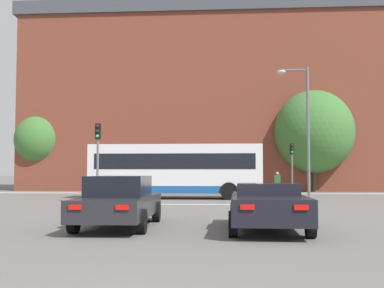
{
  "coord_description": "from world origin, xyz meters",
  "views": [
    {
      "loc": [
        1.07,
        -4.36,
        1.57
      ],
      "look_at": [
        -0.99,
        25.64,
        3.34
      ],
      "focal_mm": 45.0,
      "sensor_mm": 36.0,
      "label": 1
    }
  ],
  "objects": [
    {
      "name": "bus_crossing_lead",
      "position": [
        -1.86,
        24.34,
        1.72
      ],
      "size": [
        10.15,
        2.72,
        3.2
      ],
      "rotation": [
        0.0,
        0.0,
        -1.57
      ],
      "color": "silver",
      "rests_on": "ground_plane"
    },
    {
      "name": "far_pavement",
      "position": [
        0.0,
        31.8,
        0.01
      ],
      "size": [
        69.63,
        2.5,
        0.01
      ],
      "primitive_type": "cube",
      "color": "gray",
      "rests_on": "ground_plane"
    },
    {
      "name": "car_roadster_right",
      "position": [
        2.22,
        8.85,
        0.67
      ],
      "size": [
        2.16,
        4.75,
        1.27
      ],
      "rotation": [
        0.0,
        0.0,
        -0.03
      ],
      "color": "black",
      "rests_on": "ground_plane"
    },
    {
      "name": "brick_civic_building",
      "position": [
        2.64,
        40.61,
        8.43
      ],
      "size": [
        39.06,
        11.22,
        23.39
      ],
      "color": "brown",
      "rests_on": "ground_plane"
    },
    {
      "name": "stop_line_strip",
      "position": [
        0.0,
        19.19,
        0.0
      ],
      "size": [
        8.67,
        0.3,
        0.01
      ],
      "primitive_type": "cube",
      "color": "silver",
      "rests_on": "ground_plane"
    },
    {
      "name": "pedestrian_walking_west",
      "position": [
        -8.39,
        31.53,
        0.94
      ],
      "size": [
        0.41,
        0.45,
        1.62
      ],
      "rotation": [
        0.0,
        0.0,
        5.32
      ],
      "color": "#333851",
      "rests_on": "ground_plane"
    },
    {
      "name": "traffic_light_far_right",
      "position": [
        5.99,
        31.45,
        2.52
      ],
      "size": [
        0.26,
        0.31,
        3.71
      ],
      "color": "slate",
      "rests_on": "ground_plane"
    },
    {
      "name": "tree_by_building",
      "position": [
        8.0,
        35.75,
        4.68
      ],
      "size": [
        4.55,
        4.55,
        7.08
      ],
      "color": "#4C3823",
      "rests_on": "ground_plane"
    },
    {
      "name": "car_saloon_left",
      "position": [
        -1.96,
        9.35,
        0.74
      ],
      "size": [
        2.05,
        4.97,
        1.46
      ],
      "rotation": [
        0.0,
        0.0,
        0.02
      ],
      "color": "#232328",
      "rests_on": "ground_plane"
    },
    {
      "name": "traffic_light_near_left",
      "position": [
        -5.39,
        19.65,
        2.74
      ],
      "size": [
        0.26,
        0.31,
        4.06
      ],
      "color": "slate",
      "rests_on": "ground_plane"
    },
    {
      "name": "tree_kerbside",
      "position": [
        8.29,
        35.06,
        4.86
      ],
      "size": [
        6.4,
        6.4,
        8.22
      ],
      "color": "#4C3823",
      "rests_on": "ground_plane"
    },
    {
      "name": "street_lamp_junction",
      "position": [
        5.39,
        22.45,
        4.47
      ],
      "size": [
        1.76,
        0.36,
        7.41
      ],
      "color": "slate",
      "rests_on": "ground_plane"
    },
    {
      "name": "pedestrian_waiting",
      "position": [
        4.88,
        31.12,
        0.93
      ],
      "size": [
        0.44,
        0.31,
        1.6
      ],
      "rotation": [
        0.0,
        0.0,
        2.89
      ],
      "color": "black",
      "rests_on": "ground_plane"
    },
    {
      "name": "pedestrian_walking_east",
      "position": [
        -9.12,
        31.29,
        0.96
      ],
      "size": [
        0.43,
        0.27,
        1.65
      ],
      "rotation": [
        0.0,
        0.0,
        0.13
      ],
      "color": "#333851",
      "rests_on": "ground_plane"
    },
    {
      "name": "tree_distant",
      "position": [
        -15.04,
        36.27,
        4.38
      ],
      "size": [
        4.21,
        4.21,
        6.6
      ],
      "color": "#4C3823",
      "rests_on": "ground_plane"
    }
  ]
}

